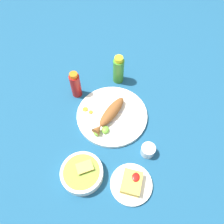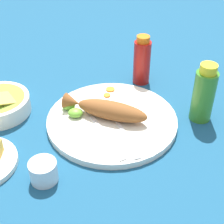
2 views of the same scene
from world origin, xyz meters
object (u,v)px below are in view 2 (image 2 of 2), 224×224
main_plate (112,120)px  fork_far (109,140)px  salt_cup (44,172)px  fork_near (126,138)px  fried_fish (107,109)px  hot_sauce_bottle_red (142,61)px  hot_sauce_bottle_green (204,94)px

main_plate → fork_far: 0.09m
main_plate → salt_cup: size_ratio=5.57×
fork_near → main_plate: bearing=-174.3°
fried_fish → fork_far: 0.10m
salt_cup → fork_far: bearing=38.5°
hot_sauce_bottle_red → hot_sauce_bottle_green: 0.25m
main_plate → fried_fish: fried_fish is taller
hot_sauce_bottle_red → hot_sauce_bottle_green: bearing=-51.0°
fried_fish → hot_sauce_bottle_green: 0.26m
salt_cup → hot_sauce_bottle_red: bearing=60.3°
fork_far → fork_near: bearing=74.5°
fried_fish → fork_near: bearing=-40.5°
fried_fish → salt_cup: size_ratio=3.77×
fried_fish → salt_cup: fried_fish is taller
hot_sauce_bottle_red → salt_cup: 0.49m
fork_far → main_plate: bearing=148.7°
main_plate → salt_cup: (-0.15, -0.21, 0.01)m
hot_sauce_bottle_green → fork_far: bearing=-154.7°
fork_near → hot_sauce_bottle_red: 0.31m
fork_far → hot_sauce_bottle_red: bearing=135.7°
main_plate → salt_cup: salt_cup is taller
main_plate → hot_sauce_bottle_red: 0.25m
main_plate → hot_sauce_bottle_green: (0.25, 0.03, 0.07)m
fork_far → hot_sauce_bottle_red: 0.33m
fork_near → hot_sauce_bottle_green: bearing=99.6°
fork_near → hot_sauce_bottle_red: hot_sauce_bottle_red is taller
fork_near → salt_cup: bearing=-75.1°
main_plate → fried_fish: 0.04m
fried_fish → fork_near: 0.10m
fried_fish → main_plate: bearing=0.0°
hot_sauce_bottle_green → salt_cup: hot_sauce_bottle_green is taller
fork_near → fork_far: same height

